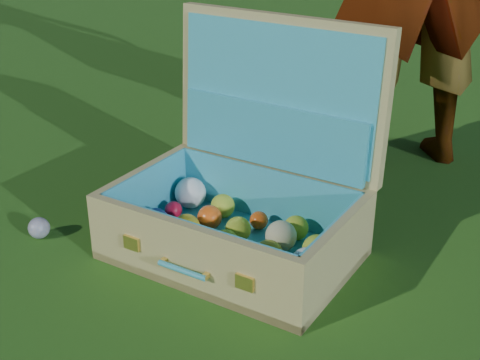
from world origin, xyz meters
The scene contains 3 objects.
ground centered at (0.00, 0.00, 0.00)m, with size 60.00×60.00×0.00m, color #215114.
stray_ball centered at (-0.63, -0.13, 0.03)m, with size 0.06×0.06×0.06m, color #4068A8.
suitcase centered at (-0.04, -0.02, 0.17)m, with size 0.76×0.67×0.62m.
Camera 1 is at (0.32, -1.63, 0.98)m, focal length 50.00 mm.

